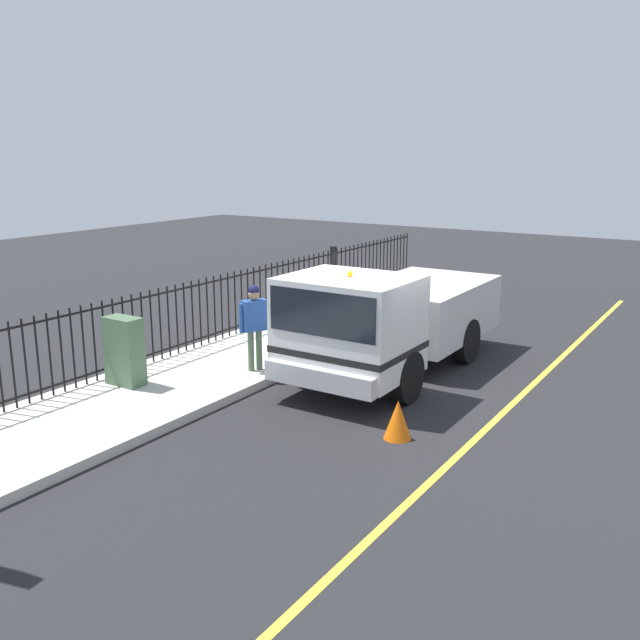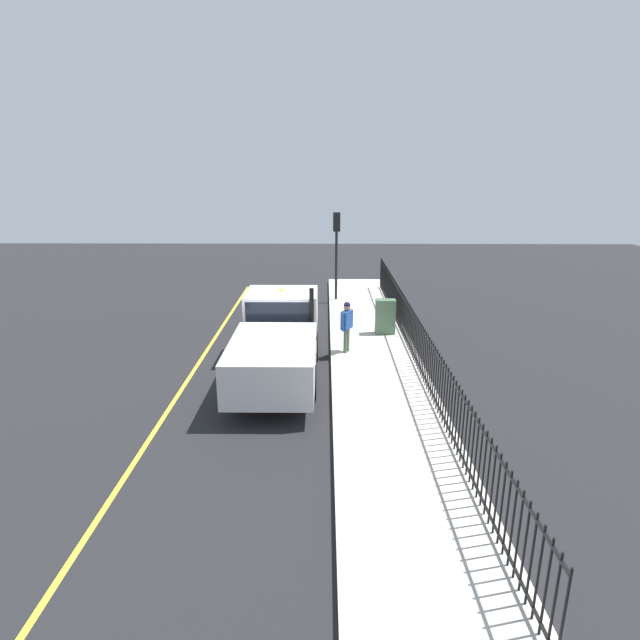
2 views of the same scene
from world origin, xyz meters
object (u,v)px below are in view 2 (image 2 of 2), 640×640
at_px(work_truck, 278,336).
at_px(worker_standing, 347,321).
at_px(utility_cabinet, 385,317).
at_px(traffic_cone, 240,336).
at_px(traffic_light_near, 336,238).

xyz_separation_m(work_truck, worker_standing, (2.12, 1.53, -0.01)).
xyz_separation_m(worker_standing, utility_cabinet, (1.50, 2.01, -0.41)).
distance_m(worker_standing, utility_cabinet, 2.54).
bearing_deg(traffic_cone, utility_cabinet, 8.88).
relative_size(traffic_light_near, utility_cabinet, 3.10).
bearing_deg(traffic_light_near, worker_standing, 84.02).
bearing_deg(traffic_cone, traffic_light_near, 59.23).
height_order(work_truck, utility_cabinet, work_truck).
distance_m(utility_cabinet, traffic_cone, 5.35).
xyz_separation_m(work_truck, utility_cabinet, (3.62, 3.54, -0.42)).
height_order(work_truck, traffic_cone, work_truck).
bearing_deg(work_truck, traffic_cone, 121.17).
bearing_deg(traffic_light_near, traffic_cone, 51.58).
distance_m(work_truck, traffic_cone, 3.30).
distance_m(worker_standing, traffic_light_near, 7.37).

